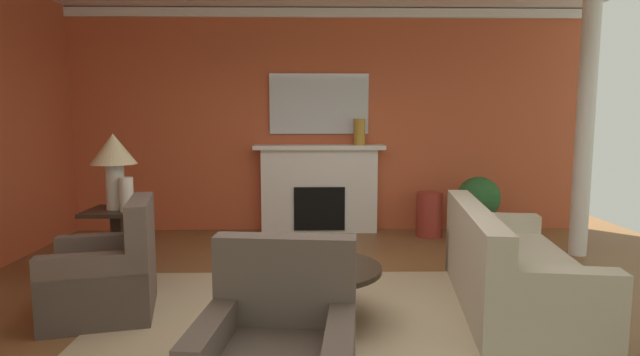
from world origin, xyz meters
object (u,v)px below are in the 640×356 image
object	(u,v)px
fireplace	(319,191)
mantel_mirror	(319,104)
vase_tall_corner	(429,214)
vase_mantel_right	(359,132)
potted_plant	(478,203)
vase_on_side_table	(126,194)
coffee_table	(318,280)
side_table	(118,239)
sofa	(509,272)
table_lamp	(114,156)
armchair_near_window	(107,278)

from	to	relation	value
fireplace	mantel_mirror	size ratio (longest dim) A/B	1.31
fireplace	vase_tall_corner	world-z (taller)	fireplace
vase_mantel_right	potted_plant	xyz separation A→B (m)	(1.53, -0.44, -0.91)
potted_plant	vase_on_side_table	bearing A→B (deg)	-157.58
fireplace	vase_mantel_right	distance (m)	0.99
coffee_table	side_table	world-z (taller)	side_table
sofa	vase_on_side_table	distance (m)	3.59
side_table	vase_on_side_table	distance (m)	0.50
vase_tall_corner	vase_mantel_right	xyz separation A→B (m)	(-0.93, 0.25, 1.10)
coffee_table	vase_mantel_right	size ratio (longest dim) A/B	2.79
vase_tall_corner	potted_plant	distance (m)	0.66
potted_plant	table_lamp	bearing A→B (deg)	-159.77
sofa	potted_plant	bearing A→B (deg)	77.73
mantel_mirror	vase_on_side_table	bearing A→B (deg)	-130.21
armchair_near_window	sofa	bearing A→B (deg)	2.07
vase_on_side_table	fireplace	bearing A→B (deg)	48.23
mantel_mirror	sofa	size ratio (longest dim) A/B	0.62
mantel_mirror	coffee_table	size ratio (longest dim) A/B	1.37
vase_mantel_right	vase_on_side_table	bearing A→B (deg)	-139.70
coffee_table	potted_plant	xyz separation A→B (m)	(2.14, 2.66, 0.16)
coffee_table	mantel_mirror	bearing A→B (deg)	88.89
side_table	vase_mantel_right	bearing A→B (deg)	36.98
armchair_near_window	vase_mantel_right	xyz separation A→B (m)	(2.33, 2.93, 1.10)
sofa	armchair_near_window	xyz separation A→B (m)	(-3.35, -0.12, 0.01)
coffee_table	potted_plant	distance (m)	3.42
fireplace	vase_mantel_right	xyz separation A→B (m)	(0.55, -0.05, 0.82)
mantel_mirror	armchair_near_window	xyz separation A→B (m)	(-1.78, -3.10, -1.48)
vase_mantel_right	side_table	bearing A→B (deg)	-143.02
side_table	vase_mantel_right	xyz separation A→B (m)	(2.60, 1.96, 1.00)
vase_on_side_table	vase_mantel_right	world-z (taller)	vase_mantel_right
mantel_mirror	vase_on_side_table	distance (m)	3.08
sofa	armchair_near_window	world-z (taller)	armchair_near_window
fireplace	vase_tall_corner	size ratio (longest dim) A/B	3.00
vase_mantel_right	potted_plant	bearing A→B (deg)	-15.90
armchair_near_window	vase_mantel_right	bearing A→B (deg)	51.48
table_lamp	vase_tall_corner	size ratio (longest dim) A/B	1.25
side_table	table_lamp	size ratio (longest dim) A/B	0.93
fireplace	side_table	world-z (taller)	fireplace
coffee_table	vase_on_side_table	world-z (taller)	vase_on_side_table
table_lamp	potted_plant	world-z (taller)	table_lamp
potted_plant	vase_mantel_right	bearing A→B (deg)	164.10
fireplace	mantel_mirror	xyz separation A→B (m)	(0.00, 0.12, 1.21)
armchair_near_window	mantel_mirror	bearing A→B (deg)	60.12
sofa	vase_mantel_right	distance (m)	3.18
vase_tall_corner	potted_plant	size ratio (longest dim) A/B	0.72
armchair_near_window	vase_tall_corner	world-z (taller)	armchair_near_window
armchair_near_window	vase_mantel_right	distance (m)	3.90
fireplace	potted_plant	bearing A→B (deg)	-13.14
fireplace	armchair_near_window	size ratio (longest dim) A/B	1.87
coffee_table	vase_on_side_table	size ratio (longest dim) A/B	3.00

